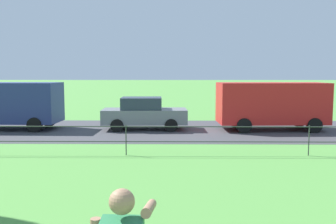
{
  "coord_description": "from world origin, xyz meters",
  "views": [
    {
      "loc": [
        1.53,
        0.43,
        2.68
      ],
      "look_at": [
        1.43,
        7.95,
        1.9
      ],
      "focal_mm": 39.83,
      "sensor_mm": 36.0,
      "label": 1
    }
  ],
  "objects": [
    {
      "name": "park_fence",
      "position": [
        0.0,
        12.46,
        0.68
      ],
      "size": [
        35.92,
        0.04,
        1.0
      ],
      "color": "#333833",
      "rests_on": "ground"
    },
    {
      "name": "panel_van_left",
      "position": [
        -6.42,
        18.14,
        1.27
      ],
      "size": [
        5.04,
        2.19,
        2.24
      ],
      "color": "navy",
      "rests_on": "ground"
    },
    {
      "name": "panel_van_far_right",
      "position": [
        6.22,
        18.03,
        1.27
      ],
      "size": [
        5.07,
        2.25,
        2.24
      ],
      "color": "red",
      "rests_on": "ground"
    },
    {
      "name": "car_grey_right",
      "position": [
        0.16,
        18.13,
        0.78
      ],
      "size": [
        4.06,
        1.93,
        1.54
      ],
      "color": "slate",
      "rests_on": "ground"
    },
    {
      "name": "street_strip",
      "position": [
        0.0,
        17.9,
        0.0
      ],
      "size": [
        80.0,
        7.09,
        0.01
      ],
      "primitive_type": "cube",
      "color": "#424247",
      "rests_on": "ground"
    }
  ]
}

